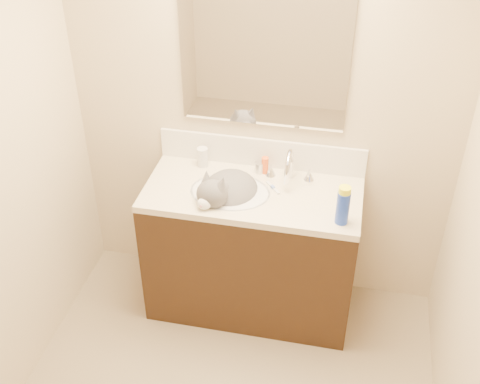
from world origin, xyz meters
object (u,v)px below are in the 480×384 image
at_px(cat, 227,194).
at_px(pill_bottle, 203,157).
at_px(basin, 230,202).
at_px(faucet, 289,168).
at_px(vanity_cabinet, 252,253).
at_px(silver_jar, 260,167).
at_px(amber_bottle, 265,165).
at_px(spray_can, 343,208).

height_order(cat, pill_bottle, cat).
bearing_deg(basin, faucet, 29.12).
height_order(vanity_cabinet, silver_jar, silver_jar).
bearing_deg(amber_bottle, faucet, -22.18).
bearing_deg(vanity_cabinet, amber_bottle, 80.27).
bearing_deg(amber_bottle, pill_bottle, -179.98).
height_order(amber_bottle, spray_can, spray_can).
height_order(faucet, amber_bottle, faucet).
bearing_deg(silver_jar, pill_bottle, -179.93).
height_order(cat, spray_can, cat).
height_order(pill_bottle, amber_bottle, pill_bottle).
height_order(silver_jar, amber_bottle, amber_bottle).
distance_m(cat, spray_can, 0.66).
relative_size(vanity_cabinet, pill_bottle, 10.37).
distance_m(faucet, amber_bottle, 0.16).
distance_m(vanity_cabinet, basin, 0.40).
xyz_separation_m(vanity_cabinet, faucet, (0.18, 0.14, 0.54)).
xyz_separation_m(basin, faucet, (0.30, 0.17, 0.16)).
bearing_deg(vanity_cabinet, basin, -165.96).
xyz_separation_m(silver_jar, spray_can, (0.49, -0.37, 0.06)).
distance_m(faucet, pill_bottle, 0.52).
bearing_deg(faucet, silver_jar, 161.35).
bearing_deg(pill_bottle, spray_can, -24.14).
relative_size(amber_bottle, spray_can, 0.55).
distance_m(vanity_cabinet, amber_bottle, 0.54).
distance_m(basin, amber_bottle, 0.30).
xyz_separation_m(faucet, silver_jar, (-0.18, 0.06, -0.05)).
relative_size(basin, pill_bottle, 3.89).
bearing_deg(amber_bottle, spray_can, -38.82).
bearing_deg(silver_jar, cat, -121.58).
relative_size(pill_bottle, amber_bottle, 1.15).
distance_m(silver_jar, amber_bottle, 0.04).
xyz_separation_m(basin, amber_bottle, (0.15, 0.23, 0.12)).
bearing_deg(basin, amber_bottle, 55.86).
xyz_separation_m(cat, amber_bottle, (0.17, 0.23, 0.07)).
bearing_deg(pill_bottle, faucet, -6.59).
height_order(cat, amber_bottle, cat).
xyz_separation_m(faucet, cat, (-0.32, -0.17, -0.11)).
bearing_deg(spray_can, silver_jar, 142.97).
bearing_deg(vanity_cabinet, silver_jar, 89.28).
relative_size(vanity_cabinet, basin, 2.67).
height_order(basin, silver_jar, silver_jar).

